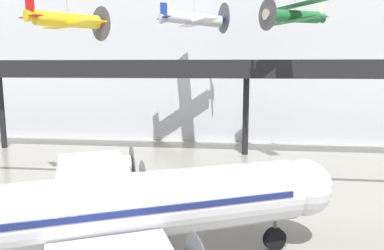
# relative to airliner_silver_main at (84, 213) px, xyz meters

# --- Properties ---
(hangar_back_wall) EXTENTS (140.00, 3.00, 25.50)m
(hangar_back_wall) POSITION_rel_airliner_silver_main_xyz_m (8.03, 36.16, 9.32)
(hangar_back_wall) COLOR silver
(hangar_back_wall) RESTS_ON ground
(mezzanine_walkway) EXTENTS (110.00, 3.20, 10.90)m
(mezzanine_walkway) POSITION_rel_airliner_silver_main_xyz_m (8.03, 26.33, 5.78)
(mezzanine_walkway) COLOR black
(mezzanine_walkway) RESTS_ON ground
(airliner_silver_main) EXTENTS (25.67, 30.19, 9.67)m
(airliner_silver_main) POSITION_rel_airliner_silver_main_xyz_m (0.00, 0.00, 0.00)
(airliner_silver_main) COLOR silver
(airliner_silver_main) RESTS_ON ground
(suspended_plane_white_twin) EXTENTS (8.42, 9.59, 6.35)m
(suspended_plane_white_twin) POSITION_rel_airliner_silver_main_xyz_m (1.93, 27.98, 12.10)
(suspended_plane_white_twin) COLOR silver
(suspended_plane_yellow_lowwing) EXTENTS (7.66, 7.15, 7.90)m
(suspended_plane_yellow_lowwing) POSITION_rel_airliner_silver_main_xyz_m (-7.22, 14.93, 10.58)
(suspended_plane_yellow_lowwing) COLOR yellow
(suspended_plane_green_biplane) EXTENTS (7.27, 8.13, 6.80)m
(suspended_plane_green_biplane) POSITION_rel_airliner_silver_main_xyz_m (12.47, 23.08, 11.68)
(suspended_plane_green_biplane) COLOR #1E6B33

